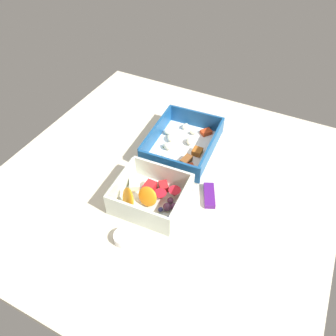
{
  "coord_description": "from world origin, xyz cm",
  "views": [
    {
      "loc": [
        48.53,
        24.8,
        60.74
      ],
      "look_at": [
        -1.87,
        -0.41,
        4.0
      ],
      "focal_mm": 34.75,
      "sensor_mm": 36.0,
      "label": 1
    }
  ],
  "objects_px": {
    "pasta_container": "(182,145)",
    "paper_cup_liner": "(126,238)",
    "candy_bar": "(209,195)",
    "fruit_bowl": "(151,196)"
  },
  "relations": [
    {
      "from": "pasta_container",
      "to": "paper_cup_liner",
      "type": "bearing_deg",
      "value": -0.78
    },
    {
      "from": "pasta_container",
      "to": "candy_bar",
      "type": "bearing_deg",
      "value": 42.43
    },
    {
      "from": "fruit_bowl",
      "to": "paper_cup_liner",
      "type": "bearing_deg",
      "value": 1.65
    },
    {
      "from": "paper_cup_liner",
      "to": "fruit_bowl",
      "type": "bearing_deg",
      "value": -178.35
    },
    {
      "from": "candy_bar",
      "to": "paper_cup_liner",
      "type": "distance_m",
      "value": 0.22
    },
    {
      "from": "fruit_bowl",
      "to": "candy_bar",
      "type": "bearing_deg",
      "value": 122.9
    },
    {
      "from": "pasta_container",
      "to": "paper_cup_liner",
      "type": "relative_size",
      "value": 5.43
    },
    {
      "from": "paper_cup_liner",
      "to": "candy_bar",
      "type": "bearing_deg",
      "value": 149.44
    },
    {
      "from": "fruit_bowl",
      "to": "candy_bar",
      "type": "relative_size",
      "value": 2.3
    },
    {
      "from": "candy_bar",
      "to": "paper_cup_liner",
      "type": "bearing_deg",
      "value": -30.56
    }
  ]
}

